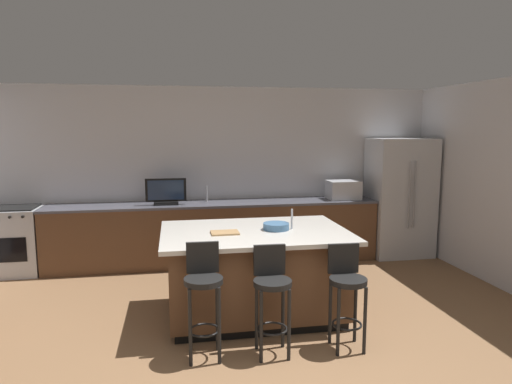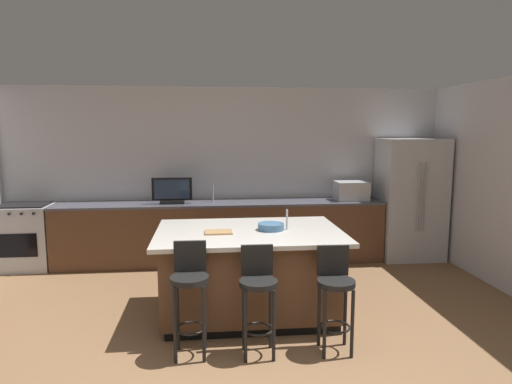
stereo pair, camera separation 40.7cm
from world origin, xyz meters
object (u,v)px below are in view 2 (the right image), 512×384
Objects in this scene: bar_stool_left at (190,288)px; fruit_bowl at (271,227)px; bar_stool_center at (258,291)px; tv_remote at (264,228)px; cutting_board at (218,232)px; range_oven at (26,237)px; microwave at (351,191)px; kitchen_island at (249,272)px; refrigerator at (410,199)px; bar_stool_right at (335,290)px; tv_monitor at (172,192)px.

bar_stool_left is 3.65× the size of fruit_bowl.
bar_stool_center is 1.00m from tv_remote.
range_oven is at bearing 142.92° from cutting_board.
fruit_bowl is at bearing -127.48° from microwave.
kitchen_island is 3.32m from refrigerator.
bar_stool_right is (3.73, -2.84, 0.10)m from range_oven.
tv_monitor is (2.08, -0.05, 0.63)m from range_oven.
range_oven is at bearing 178.61° from tv_monitor.
tv_monitor is at bearing 109.92° from bar_stool_center.
range_oven is at bearing 179.57° from refrigerator.
kitchen_island is at bearing -32.94° from range_oven.
cutting_board is (-1.02, 0.80, 0.37)m from bar_stool_right.
refrigerator is 3.12m from tv_remote.
bar_stool_right is at bearing -125.08° from refrigerator.
refrigerator is 3.44m from bar_stool_right.
bar_stool_center is at bearing -121.55° from microwave.
tv_monitor is 0.59× the size of bar_stool_center.
refrigerator reaches higher than bar_stool_left.
tv_monitor is at bearing -1.39° from range_oven.
kitchen_island is at bearing 55.32° from bar_stool_left.
fruit_bowl is at bearing 120.34° from bar_stool_right.
range_oven is at bearing 145.21° from bar_stool_right.
range_oven is at bearing 147.06° from kitchen_island.
tv_monitor is (-3.62, -0.01, 0.17)m from refrigerator.
kitchen_island is at bearing 91.08° from bar_stool_center.
tv_monitor reaches higher than microwave.
kitchen_island is 0.58m from cutting_board.
range_oven is 3.43m from cutting_board.
kitchen_island is 3.42× the size of tv_monitor.
bar_stool_left is (-0.60, -0.82, 0.14)m from kitchen_island.
tv_monitor is at bearing 98.83° from bar_stool_left.
tv_remote is at bearing -143.14° from refrigerator.
bar_stool_center is at bearing -105.02° from fruit_bowl.
cutting_board is at bearing 144.65° from bar_stool_right.
kitchen_island is 4.09× the size of microwave.
fruit_bowl reaches higher than bar_stool_center.
refrigerator is 4.27m from bar_stool_left.
tv_monitor is at bearing -178.90° from microwave.
microwave is 3.67m from bar_stool_left.
range_oven is 3.70m from bar_stool_left.
bar_stool_center reaches higher than tv_remote.
tv_monitor is at bearing 123.07° from bar_stool_right.
refrigerator is 1.97× the size of range_oven.
tv_remote is (1.12, -1.86, -0.15)m from tv_monitor.
cutting_board is (-0.33, -0.08, 0.47)m from kitchen_island.
microwave is 3.07m from bar_stool_right.
kitchen_island is 0.55m from fruit_bowl.
refrigerator reaches higher than bar_stool_center.
range_oven is 4.69m from bar_stool_right.
bar_stool_left is 1.30m from bar_stool_right.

